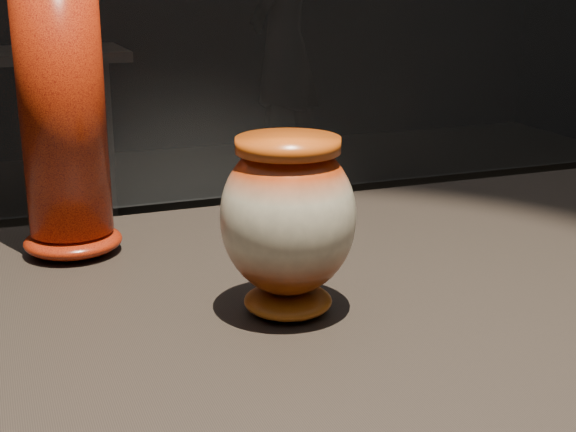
# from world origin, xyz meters

# --- Properties ---
(main_vase) EXTENTS (0.16, 0.16, 0.20)m
(main_vase) POSITION_xyz_m (-0.08, -0.04, 1.01)
(main_vase) COLOR #692609
(main_vase) RESTS_ON display_plinth
(tall_vase) EXTENTS (0.15, 0.15, 0.41)m
(tall_vase) POSITION_xyz_m (-0.28, 0.25, 1.10)
(tall_vase) COLOR #BA300C
(tall_vase) RESTS_ON display_plinth
(back_vase_right) EXTENTS (0.07, 0.07, 0.10)m
(back_vase_right) POSITION_xyz_m (0.02, 3.42, 0.95)
(back_vase_right) COLOR #956315
(back_vase_right) RESTS_ON back_shelf
(visitor) EXTENTS (0.71, 0.71, 1.66)m
(visitor) POSITION_xyz_m (1.43, 3.97, 0.83)
(visitor) COLOR black
(visitor) RESTS_ON ground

